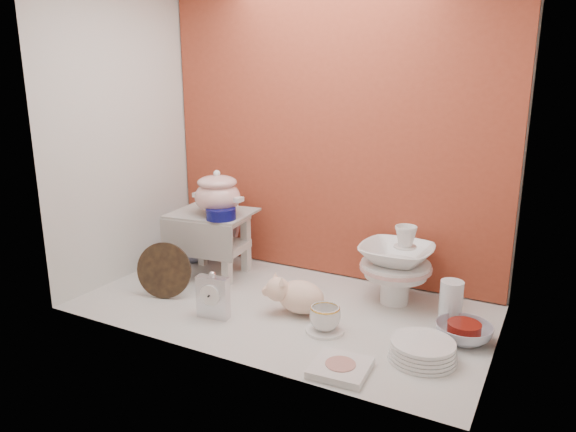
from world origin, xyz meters
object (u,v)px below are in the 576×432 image
soup_tureen (217,192)px  porcelain_tower (396,264)px  floral_platter (216,223)px  blue_white_vase (189,241)px  plush_pig (301,296)px  gold_rim_teacup (325,318)px  dinner_plate_stack (422,350)px  crystal_bowl (464,333)px  mantel_clock (213,295)px  step_stool (214,244)px

soup_tureen → porcelain_tower: soup_tureen is taller
floral_platter → blue_white_vase: 0.18m
floral_platter → plush_pig: (0.77, -0.45, -0.12)m
soup_tureen → plush_pig: (0.56, -0.18, -0.37)m
floral_platter → gold_rim_teacup: 1.09m
soup_tureen → dinner_plate_stack: soup_tureen is taller
soup_tureen → crystal_bowl: 1.30m
crystal_bowl → mantel_clock: bearing=-163.5°
floral_platter → mantel_clock: 0.81m
soup_tureen → mantel_clock: size_ratio=1.31×
plush_pig → dinner_plate_stack: bearing=-20.3°
crystal_bowl → floral_platter: bearing=165.6°
blue_white_vase → dinner_plate_stack: bearing=-17.9°
gold_rim_teacup → crystal_bowl: bearing=20.2°
soup_tureen → plush_pig: 0.69m
crystal_bowl → soup_tureen: bearing=175.4°
floral_platter → plush_pig: bearing=-30.4°
step_stool → soup_tureen: (0.06, -0.03, 0.28)m
soup_tureen → dinner_plate_stack: (1.12, -0.32, -0.41)m
mantel_clock → plush_pig: 0.38m
step_stool → crystal_bowl: size_ratio=1.80×
step_stool → plush_pig: step_stool is taller
blue_white_vase → plush_pig: blue_white_vase is taller
blue_white_vase → mantel_clock: (0.55, -0.54, -0.01)m
soup_tureen → blue_white_vase: size_ratio=1.19×
gold_rim_teacup → dinner_plate_stack: gold_rim_teacup is taller
crystal_bowl → blue_white_vase: bearing=171.0°
porcelain_tower → floral_platter: bearing=172.5°
gold_rim_teacup → crystal_bowl: (0.51, 0.19, -0.03)m
crystal_bowl → porcelain_tower: bearing=147.3°
step_stool → mantel_clock: bearing=-61.5°
floral_platter → porcelain_tower: floral_platter is taller
step_stool → floral_platter: bearing=115.7°
plush_pig → dinner_plate_stack: plush_pig is taller
step_stool → soup_tureen: size_ratio=1.48×
mantel_clock → gold_rim_teacup: size_ratio=1.63×
step_stool → dinner_plate_stack: bearing=-23.6°
porcelain_tower → step_stool: bearing=-174.2°
soup_tureen → mantel_clock: 0.58m
gold_rim_teacup → blue_white_vase: bearing=157.3°
floral_platter → dinner_plate_stack: (1.34, -0.59, -0.16)m
mantel_clock → step_stool: bearing=118.1°
mantel_clock → dinner_plate_stack: 0.89m
blue_white_vase → mantel_clock: size_ratio=1.10×
mantel_clock → gold_rim_teacup: (0.48, 0.11, -0.04)m
floral_platter → plush_pig: size_ratio=1.52×
plush_pig → crystal_bowl: bearing=0.4°
soup_tureen → floral_platter: bearing=128.2°
step_stool → blue_white_vase: (-0.25, 0.11, -0.06)m
blue_white_vase → porcelain_tower: porcelain_tower is taller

